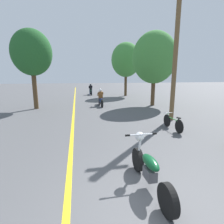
{
  "coord_description": "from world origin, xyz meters",
  "views": [
    {
      "loc": [
        -1.43,
        -2.32,
        2.41
      ],
      "look_at": [
        0.01,
        4.86,
        0.9
      ],
      "focal_mm": 28.0,
      "sensor_mm": 36.0,
      "label": 1
    }
  ],
  "objects_px": {
    "motorcycle_foreground": "(149,168)",
    "motorcycle_rider_lead": "(101,99)",
    "utility_pole": "(176,53)",
    "bicycle_parked": "(173,123)",
    "roadside_tree_right_near": "(155,58)",
    "roadside_tree_left": "(32,53)",
    "motorcycle_rider_far": "(91,91)",
    "roadside_tree_right_far": "(126,60)"
  },
  "relations": [
    {
      "from": "utility_pole",
      "to": "roadside_tree_left",
      "type": "distance_m",
      "value": 9.67
    },
    {
      "from": "utility_pole",
      "to": "bicycle_parked",
      "type": "height_order",
      "value": "utility_pole"
    },
    {
      "from": "utility_pole",
      "to": "motorcycle_rider_far",
      "type": "bearing_deg",
      "value": 103.09
    },
    {
      "from": "roadside_tree_right_far",
      "to": "motorcycle_foreground",
      "type": "distance_m",
      "value": 18.76
    },
    {
      "from": "roadside_tree_right_near",
      "to": "motorcycle_rider_far",
      "type": "bearing_deg",
      "value": 114.99
    },
    {
      "from": "roadside_tree_right_far",
      "to": "roadside_tree_right_near",
      "type": "bearing_deg",
      "value": -88.04
    },
    {
      "from": "motorcycle_rider_far",
      "to": "bicycle_parked",
      "type": "distance_m",
      "value": 16.3
    },
    {
      "from": "motorcycle_rider_lead",
      "to": "motorcycle_foreground",
      "type": "bearing_deg",
      "value": -92.23
    },
    {
      "from": "motorcycle_foreground",
      "to": "bicycle_parked",
      "type": "distance_m",
      "value": 4.62
    },
    {
      "from": "bicycle_parked",
      "to": "roadside_tree_right_near",
      "type": "bearing_deg",
      "value": 73.3
    },
    {
      "from": "motorcycle_foreground",
      "to": "motorcycle_rider_far",
      "type": "height_order",
      "value": "motorcycle_rider_far"
    },
    {
      "from": "utility_pole",
      "to": "roadside_tree_left",
      "type": "bearing_deg",
      "value": 147.78
    },
    {
      "from": "motorcycle_foreground",
      "to": "roadside_tree_right_far",
      "type": "bearing_deg",
      "value": 75.88
    },
    {
      "from": "motorcycle_rider_far",
      "to": "bicycle_parked",
      "type": "xyz_separation_m",
      "value": [
        2.43,
        -16.12,
        -0.21
      ]
    },
    {
      "from": "utility_pole",
      "to": "motorcycle_foreground",
      "type": "xyz_separation_m",
      "value": [
        -3.66,
        -5.44,
        -3.16
      ]
    },
    {
      "from": "roadside_tree_right_near",
      "to": "motorcycle_rider_lead",
      "type": "bearing_deg",
      "value": 171.97
    },
    {
      "from": "roadside_tree_left",
      "to": "motorcycle_rider_far",
      "type": "xyz_separation_m",
      "value": [
        4.83,
        9.24,
        -3.48
      ]
    },
    {
      "from": "roadside_tree_right_far",
      "to": "bicycle_parked",
      "type": "bearing_deg",
      "value": -97.02
    },
    {
      "from": "utility_pole",
      "to": "motorcycle_rider_far",
      "type": "distance_m",
      "value": 15.08
    },
    {
      "from": "roadside_tree_right_far",
      "to": "motorcycle_rider_far",
      "type": "distance_m",
      "value": 5.97
    },
    {
      "from": "roadside_tree_right_near",
      "to": "roadside_tree_right_far",
      "type": "bearing_deg",
      "value": 91.96
    },
    {
      "from": "motorcycle_rider_far",
      "to": "motorcycle_foreground",
      "type": "bearing_deg",
      "value": -90.91
    },
    {
      "from": "roadside_tree_right_far",
      "to": "motorcycle_rider_far",
      "type": "xyz_separation_m",
      "value": [
        -4.16,
        2.02,
        -3.77
      ]
    },
    {
      "from": "roadside_tree_left",
      "to": "bicycle_parked",
      "type": "height_order",
      "value": "roadside_tree_left"
    },
    {
      "from": "utility_pole",
      "to": "motorcycle_rider_far",
      "type": "relative_size",
      "value": 3.28
    },
    {
      "from": "roadside_tree_right_near",
      "to": "motorcycle_foreground",
      "type": "bearing_deg",
      "value": -114.6
    },
    {
      "from": "utility_pole",
      "to": "bicycle_parked",
      "type": "distance_m",
      "value": 3.81
    },
    {
      "from": "motorcycle_foreground",
      "to": "motorcycle_rider_lead",
      "type": "xyz_separation_m",
      "value": [
        0.43,
        10.95,
        0.09
      ]
    },
    {
      "from": "utility_pole",
      "to": "roadside_tree_left",
      "type": "relative_size",
      "value": 1.24
    },
    {
      "from": "motorcycle_rider_lead",
      "to": "motorcycle_rider_far",
      "type": "height_order",
      "value": "motorcycle_rider_far"
    },
    {
      "from": "motorcycle_rider_lead",
      "to": "bicycle_parked",
      "type": "distance_m",
      "value": 7.6
    },
    {
      "from": "roadside_tree_right_near",
      "to": "bicycle_parked",
      "type": "distance_m",
      "value": 7.76
    },
    {
      "from": "roadside_tree_right_far",
      "to": "bicycle_parked",
      "type": "distance_m",
      "value": 14.75
    },
    {
      "from": "utility_pole",
      "to": "motorcycle_foreground",
      "type": "distance_m",
      "value": 7.28
    },
    {
      "from": "roadside_tree_left",
      "to": "motorcycle_rider_far",
      "type": "bearing_deg",
      "value": 62.41
    },
    {
      "from": "roadside_tree_left",
      "to": "roadside_tree_right_near",
      "type": "bearing_deg",
      "value": -1.52
    },
    {
      "from": "roadside_tree_right_far",
      "to": "motorcycle_rider_far",
      "type": "bearing_deg",
      "value": 154.11
    },
    {
      "from": "motorcycle_rider_lead",
      "to": "motorcycle_rider_far",
      "type": "relative_size",
      "value": 1.01
    },
    {
      "from": "roadside_tree_right_near",
      "to": "roadside_tree_left",
      "type": "xyz_separation_m",
      "value": [
        -9.25,
        0.25,
        0.17
      ]
    },
    {
      "from": "roadside_tree_right_near",
      "to": "motorcycle_rider_far",
      "type": "xyz_separation_m",
      "value": [
        -4.42,
        9.48,
        -3.3
      ]
    },
    {
      "from": "roadside_tree_right_near",
      "to": "roadside_tree_right_far",
      "type": "relative_size",
      "value": 0.93
    },
    {
      "from": "roadside_tree_right_near",
      "to": "roadside_tree_left",
      "type": "relative_size",
      "value": 1.04
    }
  ]
}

